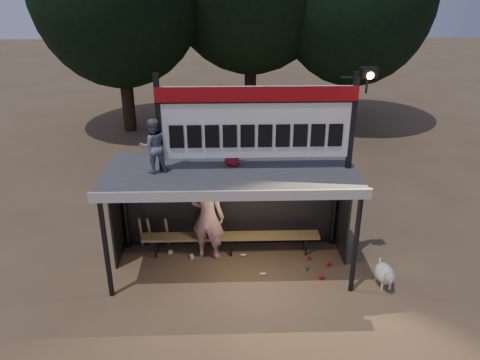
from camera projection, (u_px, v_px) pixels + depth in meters
ground at (231, 267)px, 10.22m from camera, size 80.00×80.00×0.00m
player at (208, 217)px, 10.21m from camera, size 0.84×0.67×2.02m
child_a at (153, 146)px, 8.94m from camera, size 0.62×0.54×1.08m
child_b at (232, 145)px, 9.31m from camera, size 0.49×0.47×0.85m
dugout_shelter at (231, 186)px, 9.70m from camera, size 5.10×2.08×2.32m
scoreboard_assembly at (259, 120)px, 8.89m from camera, size 4.10×0.27×1.99m
bench at (231, 237)px, 10.55m from camera, size 4.00×0.35×0.48m
dog at (385, 274)px, 9.50m from camera, size 0.36×0.81×0.49m
bats at (154, 232)px, 10.75m from camera, size 0.67×0.35×0.84m
litter at (265, 263)px, 10.30m from camera, size 3.62×1.20×0.08m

